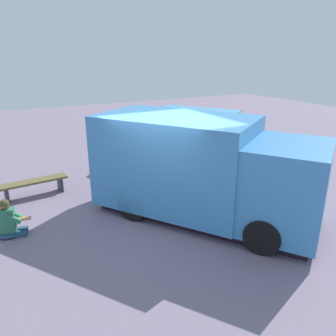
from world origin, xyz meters
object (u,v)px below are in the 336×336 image
food_truck (202,170)px  person_customer (9,222)px  plaza_bench (34,184)px  trash_bin (116,156)px  planter_flowering_near (222,153)px

food_truck → person_customer: bearing=164.6°
plaza_bench → trash_bin: (2.88, 1.11, 0.13)m
planter_flowering_near → trash_bin: 3.90m
person_customer → trash_bin: bearing=40.6°
food_truck → planter_flowering_near: 4.53m
person_customer → planter_flowering_near: (7.40, 2.01, 0.04)m
person_customer → plaza_bench: bearing=68.8°
planter_flowering_near → trash_bin: bearing=162.9°
food_truck → plaza_bench: (-3.50, 3.23, -0.82)m
planter_flowering_near → plaza_bench: 6.61m
person_customer → plaza_bench: size_ratio=0.48×
food_truck → trash_bin: bearing=98.1°
planter_flowering_near → plaza_bench: bearing=179.7°
food_truck → plaza_bench: food_truck is taller
person_customer → plaza_bench: 2.19m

